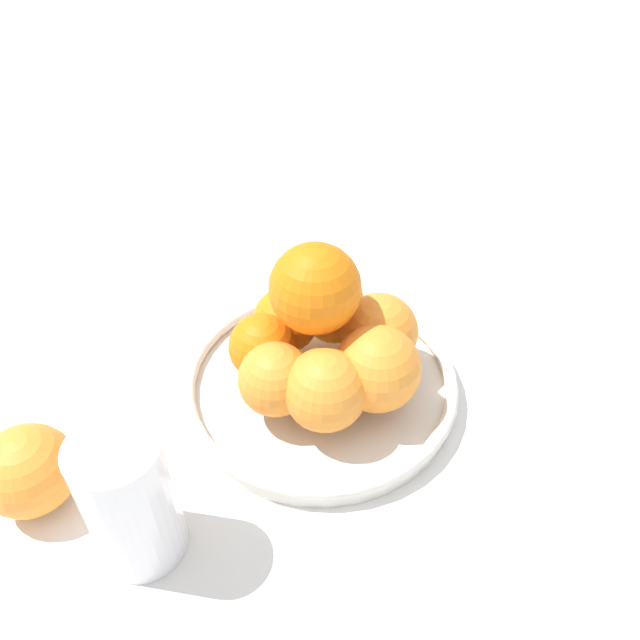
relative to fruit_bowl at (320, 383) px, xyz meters
The scene contains 5 objects.
ground_plane 0.01m from the fruit_bowl, ahead, with size 4.00×4.00×0.00m, color white.
fruit_bowl is the anchor object (origin of this frame).
orange_pile 0.06m from the fruit_bowl, 41.34° to the left, with size 0.17×0.18×0.14m.
stray_orange 0.27m from the fruit_bowl, 88.25° to the right, with size 0.08×0.08×0.08m, color orange.
drinking_glass 0.22m from the fruit_bowl, 65.66° to the right, with size 0.07×0.07×0.13m, color white.
Camera 1 is at (0.38, -0.18, 0.47)m, focal length 35.00 mm.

